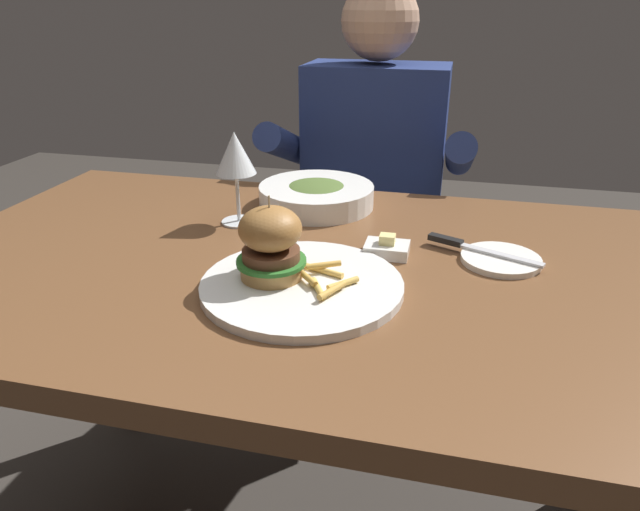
% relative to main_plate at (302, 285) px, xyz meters
% --- Properties ---
extents(dining_table, '(1.31, 0.78, 0.74)m').
position_rel_main_plate_xyz_m(dining_table, '(-0.02, 0.10, -0.10)').
color(dining_table, brown).
rests_on(dining_table, ground).
extents(main_plate, '(0.30, 0.30, 0.01)m').
position_rel_main_plate_xyz_m(main_plate, '(0.00, 0.00, 0.00)').
color(main_plate, white).
rests_on(main_plate, dining_table).
extents(burger_sandwich, '(0.10, 0.10, 0.13)m').
position_rel_main_plate_xyz_m(burger_sandwich, '(-0.05, 0.00, 0.06)').
color(burger_sandwich, '#B78447').
rests_on(burger_sandwich, main_plate).
extents(fries_pile, '(0.09, 0.11, 0.02)m').
position_rel_main_plate_xyz_m(fries_pile, '(0.03, 0.00, 0.01)').
color(fries_pile, '#E0B251').
rests_on(fries_pile, main_plate).
extents(wine_glass, '(0.08, 0.08, 0.17)m').
position_rel_main_plate_xyz_m(wine_glass, '(-0.19, 0.24, 0.12)').
color(wine_glass, silver).
rests_on(wine_glass, dining_table).
extents(bread_plate, '(0.13, 0.13, 0.01)m').
position_rel_main_plate_xyz_m(bread_plate, '(0.29, 0.17, -0.00)').
color(bread_plate, white).
rests_on(bread_plate, dining_table).
extents(table_knife, '(0.19, 0.09, 0.01)m').
position_rel_main_plate_xyz_m(table_knife, '(0.24, 0.19, 0.01)').
color(table_knife, silver).
rests_on(table_knife, bread_plate).
extents(butter_dish, '(0.07, 0.06, 0.04)m').
position_rel_main_plate_xyz_m(butter_dish, '(0.11, 0.15, 0.00)').
color(butter_dish, white).
rests_on(butter_dish, dining_table).
extents(soup_bowl, '(0.23, 0.23, 0.05)m').
position_rel_main_plate_xyz_m(soup_bowl, '(-0.07, 0.36, 0.02)').
color(soup_bowl, white).
rests_on(soup_bowl, dining_table).
extents(diner_person, '(0.51, 0.36, 1.18)m').
position_rel_main_plate_xyz_m(diner_person, '(-0.01, 0.77, -0.18)').
color(diner_person, '#282833').
rests_on(diner_person, ground).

